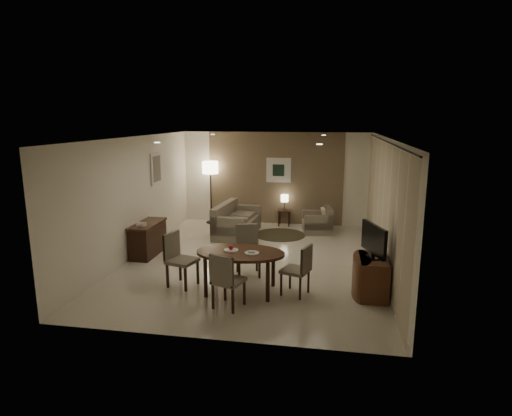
% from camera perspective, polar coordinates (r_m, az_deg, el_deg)
% --- Properties ---
extents(room_shell, '(5.50, 7.00, 2.70)m').
position_cam_1_polar(room_shell, '(9.60, 0.21, 1.41)').
color(room_shell, beige).
rests_on(room_shell, ground).
extents(taupe_accent, '(3.96, 0.03, 2.70)m').
position_cam_1_polar(taupe_accent, '(12.61, 2.57, 3.96)').
color(taupe_accent, '#7C644D').
rests_on(taupe_accent, wall_back).
extents(curtain_wall, '(0.08, 6.70, 2.58)m').
position_cam_1_polar(curtain_wall, '(9.15, 16.55, 0.18)').
color(curtain_wall, beige).
rests_on(curtain_wall, wall_right).
extents(curtain_rod, '(0.03, 6.80, 0.03)m').
position_cam_1_polar(curtain_rod, '(8.98, 17.05, 8.45)').
color(curtain_rod, black).
rests_on(curtain_rod, wall_right).
extents(art_back_frame, '(0.72, 0.03, 0.72)m').
position_cam_1_polar(art_back_frame, '(12.55, 3.02, 5.06)').
color(art_back_frame, silver).
rests_on(art_back_frame, wall_back).
extents(art_back_canvas, '(0.34, 0.01, 0.34)m').
position_cam_1_polar(art_back_canvas, '(12.53, 3.01, 5.05)').
color(art_back_canvas, black).
rests_on(art_back_canvas, wall_back).
extents(art_left_frame, '(0.03, 0.60, 0.80)m').
position_cam_1_polar(art_left_frame, '(11.06, -13.16, 5.12)').
color(art_left_frame, silver).
rests_on(art_left_frame, wall_left).
extents(art_left_canvas, '(0.01, 0.46, 0.64)m').
position_cam_1_polar(art_left_canvas, '(11.05, -13.09, 5.12)').
color(art_left_canvas, gray).
rests_on(art_left_canvas, wall_left).
extents(downlight_nl, '(0.10, 0.10, 0.01)m').
position_cam_1_polar(downlight_nl, '(7.72, -13.04, 8.50)').
color(downlight_nl, white).
rests_on(downlight_nl, ceiling).
extents(downlight_nr, '(0.10, 0.10, 0.01)m').
position_cam_1_polar(downlight_nr, '(7.12, 8.45, 8.40)').
color(downlight_nr, white).
rests_on(downlight_nr, ceiling).
extents(downlight_fl, '(0.10, 0.10, 0.01)m').
position_cam_1_polar(downlight_fl, '(11.12, -5.78, 9.73)').
color(downlight_fl, white).
rests_on(downlight_fl, ceiling).
extents(downlight_fr, '(0.10, 0.10, 0.01)m').
position_cam_1_polar(downlight_fr, '(10.71, 9.01, 9.56)').
color(downlight_fr, white).
rests_on(downlight_fr, ceiling).
extents(console_desk, '(0.48, 1.20, 0.75)m').
position_cam_1_polar(console_desk, '(10.17, -14.19, -4.00)').
color(console_desk, '#442115').
rests_on(console_desk, floor).
extents(telephone, '(0.20, 0.14, 0.09)m').
position_cam_1_polar(telephone, '(9.80, -15.03, -2.08)').
color(telephone, white).
rests_on(telephone, console_desk).
extents(tv_cabinet, '(0.48, 0.90, 0.70)m').
position_cam_1_polar(tv_cabinet, '(7.95, 15.30, -8.81)').
color(tv_cabinet, '#5B301B').
rests_on(tv_cabinet, floor).
extents(flat_tv, '(0.36, 0.85, 0.60)m').
position_cam_1_polar(flat_tv, '(7.74, 15.43, -4.16)').
color(flat_tv, black).
rests_on(flat_tv, tv_cabinet).
extents(dining_table, '(1.61, 1.00, 0.75)m').
position_cam_1_polar(dining_table, '(7.83, -2.09, -8.48)').
color(dining_table, '#442115').
rests_on(dining_table, floor).
extents(chair_near, '(0.58, 0.58, 0.95)m').
position_cam_1_polar(chair_near, '(7.20, -3.67, -9.54)').
color(chair_near, gray).
rests_on(chair_near, floor).
extents(chair_far, '(0.61, 0.61, 1.00)m').
position_cam_1_polar(chair_far, '(8.57, -1.04, -5.77)').
color(chair_far, gray).
rests_on(chair_far, floor).
extents(chair_left, '(0.60, 0.60, 1.01)m').
position_cam_1_polar(chair_left, '(8.15, -9.80, -6.86)').
color(chair_left, gray).
rests_on(chair_left, floor).
extents(chair_right, '(0.57, 0.57, 0.92)m').
position_cam_1_polar(chair_right, '(7.71, 5.25, -8.20)').
color(chair_right, gray).
rests_on(chair_right, floor).
extents(plate_a, '(0.26, 0.26, 0.02)m').
position_cam_1_polar(plate_a, '(7.79, -3.34, -5.62)').
color(plate_a, white).
rests_on(plate_a, dining_table).
extents(plate_b, '(0.26, 0.26, 0.02)m').
position_cam_1_polar(plate_b, '(7.62, -0.56, -6.01)').
color(plate_b, white).
rests_on(plate_b, dining_table).
extents(fruit_apple, '(0.09, 0.09, 0.09)m').
position_cam_1_polar(fruit_apple, '(7.77, -3.34, -5.25)').
color(fruit_apple, '#B81530').
rests_on(fruit_apple, plate_a).
extents(napkin, '(0.12, 0.08, 0.03)m').
position_cam_1_polar(napkin, '(7.61, -0.56, -5.84)').
color(napkin, white).
rests_on(napkin, plate_b).
extents(round_rug, '(1.36, 1.36, 0.01)m').
position_cam_1_polar(round_rug, '(11.59, 3.22, -3.58)').
color(round_rug, '#423825').
rests_on(round_rug, floor).
extents(sofa, '(1.86, 1.04, 0.84)m').
position_cam_1_polar(sofa, '(11.52, -2.53, -1.53)').
color(sofa, gray).
rests_on(sofa, floor).
extents(armchair, '(0.87, 0.91, 0.71)m').
position_cam_1_polar(armchair, '(11.86, 8.15, -1.57)').
color(armchair, gray).
rests_on(armchair, floor).
extents(side_table, '(0.36, 0.36, 0.46)m').
position_cam_1_polar(side_table, '(12.56, 3.80, -1.29)').
color(side_table, black).
rests_on(side_table, floor).
extents(table_lamp, '(0.22, 0.22, 0.50)m').
position_cam_1_polar(table_lamp, '(12.46, 3.83, 0.86)').
color(table_lamp, '#FFEAC1').
rests_on(table_lamp, side_table).
extents(floor_lamp, '(0.47, 0.47, 1.85)m').
position_cam_1_polar(floor_lamp, '(12.79, -6.04, 2.07)').
color(floor_lamp, '#FFE5B7').
rests_on(floor_lamp, floor).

